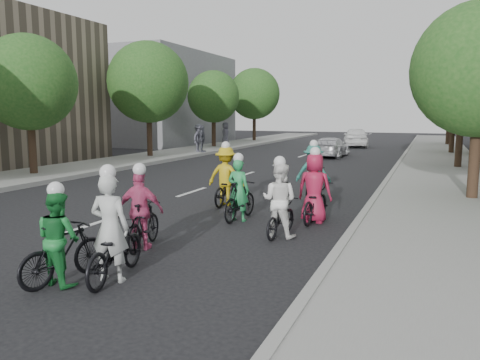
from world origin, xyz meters
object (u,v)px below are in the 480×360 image
Objects in this scene: follow_car_trail at (356,137)px; cyclist_5 at (239,197)px; spectator_0 at (199,138)px; cyclist_0 at (113,243)px; follow_car_lead at (331,147)px; cyclist_4 at (315,196)px; cyclist_2 at (227,182)px; cyclist_6 at (280,208)px; cyclist_3 at (142,218)px; spectator_2 at (225,134)px; cyclist_1 at (61,245)px; cyclist_7 at (313,177)px; spectator_1 at (202,139)px.

cyclist_5 is at bearing 82.52° from follow_car_trail.
follow_car_trail is at bearing -37.52° from spectator_0.
follow_car_lead is at bearing -96.96° from cyclist_0.
cyclist_0 is 1.04× the size of spectator_0.
cyclist_2 is at bearing -18.73° from cyclist_4.
cyclist_2 is 1.06× the size of cyclist_6.
cyclist_0 is at bearing 97.14° from cyclist_3.
cyclist_5 is 0.93× the size of spectator_2.
cyclist_0 reaches higher than cyclist_6.
spectator_0 is (-9.65, 21.74, 0.46)m from cyclist_0.
cyclist_2 is 3.82m from cyclist_6.
spectator_2 reaches higher than cyclist_5.
follow_car_trail is at bearing -77.91° from cyclist_1.
cyclist_6 reaches higher than follow_car_trail.
follow_car_lead is at bearing -81.27° from cyclist_5.
cyclist_0 is 8.35m from cyclist_7.
cyclist_1 is at bearing 84.46° from cyclist_5.
spectator_0 is 1.03× the size of spectator_1.
spectator_1 reaches higher than cyclist_2.
cyclist_7 is (1.89, 6.58, 0.10)m from cyclist_3.
cyclist_0 reaches higher than follow_car_lead.
cyclist_1 is 5.28m from cyclist_5.
cyclist_7 reaches higher than cyclist_6.
cyclist_7 is 1.01× the size of spectator_2.
spectator_0 is (-8.80, 15.27, 0.37)m from cyclist_2.
follow_car_trail is (-0.14, 26.11, 0.09)m from cyclist_2.
cyclist_1 is at bearing 78.45° from cyclist_7.
spectator_1 is at bearing -51.57° from cyclist_4.
cyclist_6 is at bearing -177.01° from spectator_2.
cyclist_4 is at bearing -121.09° from cyclist_0.
cyclist_7 reaches higher than cyclist_1.
cyclist_3 is at bearing -174.06° from spectator_1.
spectator_2 is at bearing 19.74° from follow_car_trail.
follow_car_trail is at bearing -80.10° from cyclist_4.
cyclist_3 is (0.30, -4.81, -0.06)m from cyclist_2.
spectator_1 is at bearing -57.08° from cyclist_1.
cyclist_1 is at bearing 92.40° from follow_car_lead.
cyclist_4 is 19.81m from spectator_1.
cyclist_7 is 0.45× the size of follow_car_lead.
cyclist_2 is at bearing 80.23° from follow_car_trail.
cyclist_6 is (1.68, 3.63, 0.03)m from cyclist_0.
spectator_1 is at bearing 11.99° from follow_car_lead.
spectator_1 is at bearing -54.52° from cyclist_6.
cyclist_1 is 0.90× the size of spectator_2.
follow_car_lead is at bearing -97.16° from spectator_1.
spectator_1 is (-10.60, 13.26, 0.31)m from cyclist_7.
cyclist_2 is 4.82m from cyclist_3.
follow_car_trail is (0.07, 9.54, 0.18)m from follow_car_lead.
spectator_0 is (-11.73, 16.47, 0.41)m from cyclist_4.
cyclist_0 is at bearing 82.16° from cyclist_7.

